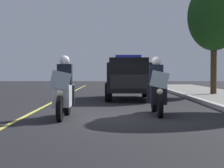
{
  "coord_description": "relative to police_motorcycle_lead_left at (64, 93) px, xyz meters",
  "views": [
    {
      "loc": [
        10.89,
        -0.0,
        1.27
      ],
      "look_at": [
        -0.39,
        0.0,
        0.9
      ],
      "focal_mm": 60.39,
      "sensor_mm": 36.0,
      "label": 1
    }
  ],
  "objects": [
    {
      "name": "ground_plane",
      "position": [
        -0.63,
        1.32,
        -0.7
      ],
      "size": [
        80.0,
        80.0,
        0.0
      ],
      "primitive_type": "plane",
      "color": "black"
    },
    {
      "name": "lane_stripe_center",
      "position": [
        -0.63,
        -1.16,
        -0.7
      ],
      "size": [
        48.0,
        0.12,
        0.01
      ],
      "primitive_type": "cube",
      "color": "#E0D14C",
      "rests_on": "ground"
    },
    {
      "name": "police_motorcycle_lead_left",
      "position": [
        0.0,
        0.0,
        0.0
      ],
      "size": [
        2.14,
        0.56,
        1.72
      ],
      "color": "black",
      "rests_on": "ground"
    },
    {
      "name": "police_motorcycle_lead_right",
      "position": [
        -0.82,
        2.64,
        0.0
      ],
      "size": [
        2.14,
        0.56,
        1.72
      ],
      "color": "black",
      "rests_on": "ground"
    },
    {
      "name": "police_suv",
      "position": [
        -7.14,
        2.07,
        0.37
      ],
      "size": [
        4.92,
        2.11,
        2.05
      ],
      "color": "black",
      "rests_on": "ground"
    },
    {
      "name": "tree_far_back",
      "position": [
        -9.68,
        6.7,
        3.46
      ],
      "size": [
        2.78,
        2.78,
        5.9
      ],
      "color": "#42301E",
      "rests_on": "sidewalk_strip"
    }
  ]
}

